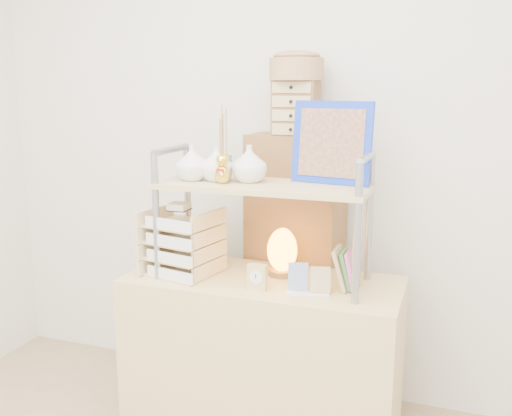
# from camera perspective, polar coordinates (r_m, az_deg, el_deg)

# --- Properties ---
(room_shell) EXTENTS (3.42, 3.41, 2.61)m
(room_shell) POSITION_cam_1_polar(r_m,az_deg,el_deg) (1.63, -8.96, 16.19)
(room_shell) COLOR silver
(room_shell) RESTS_ON ground
(desk) EXTENTS (1.20, 0.50, 0.75)m
(desk) POSITION_cam_1_polar(r_m,az_deg,el_deg) (2.65, 0.64, -14.77)
(desk) COLOR tan
(desk) RESTS_ON ground
(cabinet) EXTENTS (0.47, 0.28, 1.35)m
(cabinet) POSITION_cam_1_polar(r_m,az_deg,el_deg) (2.85, 3.88, -6.30)
(cabinet) COLOR brown
(cabinet) RESTS_ON ground
(hutch) EXTENTS (0.90, 0.34, 0.77)m
(hutch) POSITION_cam_1_polar(r_m,az_deg,el_deg) (2.42, -0.26, 3.15)
(hutch) COLOR gray
(hutch) RESTS_ON desk
(letter_tray) EXTENTS (0.31, 0.30, 0.33)m
(letter_tray) POSITION_cam_1_polar(r_m,az_deg,el_deg) (2.55, -7.55, -3.81)
(letter_tray) COLOR tan
(letter_tray) RESTS_ON desk
(salt_lamp) EXTENTS (0.14, 0.13, 0.21)m
(salt_lamp) POSITION_cam_1_polar(r_m,az_deg,el_deg) (2.53, 2.64, -4.35)
(salt_lamp) COLOR brown
(salt_lamp) RESTS_ON desk
(desk_clock) EXTENTS (0.08, 0.04, 0.11)m
(desk_clock) POSITION_cam_1_polar(r_m,az_deg,el_deg) (2.36, 0.11, -6.92)
(desk_clock) COLOR tan
(desk_clock) RESTS_ON desk
(postcard_stand) EXTENTS (0.18, 0.09, 0.12)m
(postcard_stand) POSITION_cam_1_polar(r_m,az_deg,el_deg) (2.34, 5.25, -7.69)
(postcard_stand) COLOR white
(postcard_stand) RESTS_ON desk
(drawer_chest) EXTENTS (0.20, 0.16, 0.25)m
(drawer_chest) POSITION_cam_1_polar(r_m,az_deg,el_deg) (2.69, 4.00, 9.95)
(drawer_chest) COLOR brown
(drawer_chest) RESTS_ON cabinet
(woven_basket) EXTENTS (0.25, 0.25, 0.10)m
(woven_basket) POSITION_cam_1_polar(r_m,az_deg,el_deg) (2.69, 4.07, 13.68)
(woven_basket) COLOR #986B45
(woven_basket) RESTS_ON drawer_chest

